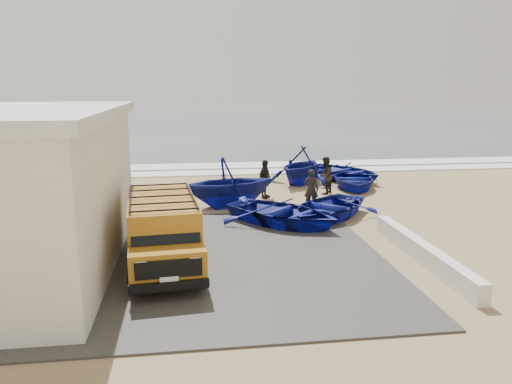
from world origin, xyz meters
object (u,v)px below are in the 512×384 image
boat_far_right (343,172)px  fisherman_front (311,189)px  boat_near_right (327,207)px  fisherman_middle (325,175)px  parapet (423,252)px  van (163,230)px  boat_near_left (282,213)px  boat_far_left (301,165)px  boat_mid_right (353,180)px  boat_mid_left (229,182)px  fisherman_back (265,179)px

boat_far_right → fisherman_front: bearing=-151.8°
boat_near_right → fisherman_middle: (1.08, 4.16, 0.42)m
parapet → van: van is taller
boat_near_left → fisherman_front: bearing=8.9°
van → boat_far_right: van is taller
boat_far_right → fisherman_front: 6.57m
boat_near_right → boat_far_left: (0.51, 6.58, 0.52)m
van → boat_mid_right: (8.55, 9.54, -0.65)m
boat_near_right → boat_mid_left: (-3.44, 2.29, 0.59)m
boat_far_right → fisherman_back: 5.88m
boat_mid_right → boat_far_right: (0.14, 1.97, 0.05)m
boat_mid_right → fisherman_middle: size_ratio=2.32×
parapet → boat_far_right: bearing=82.9°
boat_mid_right → boat_far_right: boat_far_right is taller
van → fisherman_middle: 10.88m
fisherman_back → boat_near_left: bearing=-145.0°
van → boat_mid_left: size_ratio=1.23×
boat_near_right → fisherman_middle: 4.32m
boat_mid_right → boat_far_right: size_ratio=0.90×
parapet → boat_near_left: bearing=127.2°
boat_near_right → boat_far_left: 6.62m
parapet → boat_near_right: bearing=106.0°
parapet → boat_near_right: 5.07m
boat_near_right → fisherman_front: fisherman_front is taller
van → fisherman_back: bearing=58.1°
boat_far_right → parapet: bearing=-130.2°
boat_mid_right → fisherman_middle: (-1.70, -1.09, 0.44)m
boat_near_right → boat_mid_left: size_ratio=1.06×
fisherman_middle → boat_mid_left: bearing=-28.2°
boat_far_right → fisherman_back: fisherman_back is taller
boat_mid_left → fisherman_back: size_ratio=2.29×
boat_near_left → parapet: bearing=-97.5°
boat_near_right → fisherman_middle: bearing=119.3°
boat_near_right → boat_mid_right: size_ratio=1.04×
parapet → boat_near_right: boat_near_right is taller
boat_near_right → fisherman_back: fisherman_back is taller
fisherman_front → fisherman_back: (-1.53, 2.22, 0.03)m
boat_near_right → boat_far_right: bearing=111.8°
boat_mid_right → fisherman_middle: 2.07m
boat_near_left → boat_mid_left: (-1.63, 2.95, 0.56)m
boat_near_right → van: bearing=-99.7°
fisherman_front → fisherman_middle: (1.32, 2.69, 0.04)m
parapet → boat_mid_left: size_ratio=1.56×
van → fisherman_front: bearing=40.9°
van → fisherman_front: van is taller
parapet → boat_mid_right: 10.22m
boat_mid_right → boat_near_right: bearing=-107.2°
boat_mid_right → parapet: bearing=-87.1°
boat_mid_left → boat_mid_right: 6.91m
van → boat_mid_left: (2.34, 6.57, -0.04)m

